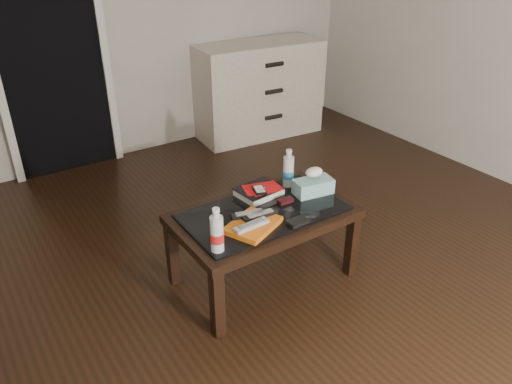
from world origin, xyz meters
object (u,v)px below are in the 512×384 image
dresser (258,90)px  tissue_box (313,186)px  water_bottle_left (217,230)px  coffee_table (263,221)px  water_bottle_right (288,168)px  textbook (259,191)px

dresser → tissue_box: dresser is taller
water_bottle_left → tissue_box: bearing=14.1°
coffee_table → water_bottle_left: bearing=-155.4°
coffee_table → dresser: 2.32m
water_bottle_left → water_bottle_right: (0.70, 0.36, 0.00)m
coffee_table → tissue_box: 0.38m
water_bottle_left → water_bottle_right: bearing=26.9°
coffee_table → water_bottle_left: water_bottle_left is taller
water_bottle_left → water_bottle_right: same height
textbook → water_bottle_right: (0.22, 0.00, 0.10)m
dresser → coffee_table: bearing=-118.6°
textbook → water_bottle_right: 0.24m
water_bottle_right → tissue_box: 0.19m
textbook → tissue_box: 0.32m
dresser → textbook: bearing=-119.2°
dresser → tissue_box: size_ratio=5.38×
dresser → textbook: 2.14m
coffee_table → water_bottle_right: water_bottle_right is taller
coffee_table → tissue_box: size_ratio=4.35×
coffee_table → water_bottle_left: size_ratio=4.20×
textbook → dresser: bearing=49.9°
coffee_table → water_bottle_left: (-0.40, -0.18, 0.18)m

